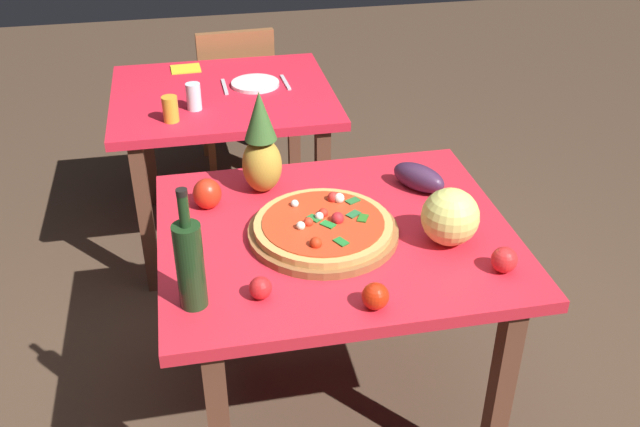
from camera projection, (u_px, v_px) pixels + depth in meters
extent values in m
plane|color=#4C3828|center=(333.00, 401.00, 2.65)|extent=(10.00, 10.00, 0.00)
cube|color=brown|center=(499.00, 399.00, 2.19)|extent=(0.06, 0.06, 0.71)
cube|color=brown|center=(203.00, 270.00, 2.75)|extent=(0.06, 0.06, 0.71)
cube|color=brown|center=(414.00, 246.00, 2.89)|extent=(0.06, 0.06, 0.71)
cube|color=red|center=(335.00, 236.00, 2.27)|extent=(1.10, 0.94, 0.04)
cube|color=brown|center=(146.00, 220.00, 3.05)|extent=(0.06, 0.06, 0.71)
cube|color=brown|center=(322.00, 202.00, 3.18)|extent=(0.06, 0.06, 0.71)
cube|color=brown|center=(147.00, 142.00, 3.69)|extent=(0.06, 0.06, 0.71)
cube|color=brown|center=(294.00, 130.00, 3.82)|extent=(0.06, 0.06, 0.71)
cube|color=red|center=(223.00, 96.00, 3.24)|extent=(0.98, 0.87, 0.04)
cube|color=brown|center=(260.00, 118.00, 4.32)|extent=(0.04, 0.04, 0.41)
cube|color=brown|center=(205.00, 123.00, 4.25)|extent=(0.04, 0.04, 0.41)
cube|color=brown|center=(270.00, 141.00, 4.04)|extent=(0.04, 0.04, 0.41)
cube|color=brown|center=(212.00, 148.00, 3.97)|extent=(0.04, 0.04, 0.41)
cube|color=brown|center=(234.00, 96.00, 4.03)|extent=(0.42, 0.42, 0.04)
cube|color=brown|center=(237.00, 69.00, 3.76)|extent=(0.40, 0.06, 0.40)
cylinder|color=brown|center=(323.00, 232.00, 2.23)|extent=(0.47, 0.47, 0.02)
cylinder|color=#DFA054|center=(323.00, 226.00, 2.22)|extent=(0.43, 0.43, 0.02)
cylinder|color=red|center=(323.00, 222.00, 2.21)|extent=(0.38, 0.38, 0.00)
sphere|color=red|center=(336.00, 219.00, 2.20)|extent=(0.04, 0.04, 0.04)
sphere|color=red|center=(308.00, 222.00, 2.19)|extent=(0.03, 0.03, 0.03)
sphere|color=red|center=(323.00, 213.00, 2.24)|extent=(0.03, 0.03, 0.03)
sphere|color=red|center=(316.00, 243.00, 2.09)|extent=(0.04, 0.04, 0.04)
sphere|color=red|center=(333.00, 197.00, 2.31)|extent=(0.04, 0.04, 0.04)
cube|color=#2D7523|center=(363.00, 218.00, 2.22)|extent=(0.05, 0.05, 0.00)
cube|color=#237D2F|center=(341.00, 242.00, 2.11)|extent=(0.05, 0.05, 0.00)
cube|color=#277331|center=(314.00, 219.00, 2.22)|extent=(0.05, 0.05, 0.00)
cube|color=#228633|center=(328.00, 224.00, 2.19)|extent=(0.05, 0.05, 0.00)
cube|color=#2A6F32|center=(353.00, 201.00, 2.31)|extent=(0.05, 0.04, 0.00)
cube|color=#2A6F39|center=(353.00, 213.00, 2.24)|extent=(0.05, 0.05, 0.00)
sphere|color=white|center=(301.00, 226.00, 2.17)|extent=(0.03, 0.03, 0.03)
sphere|color=white|center=(319.00, 217.00, 2.22)|extent=(0.03, 0.03, 0.03)
sphere|color=white|center=(295.00, 204.00, 2.28)|extent=(0.03, 0.03, 0.03)
sphere|color=silver|center=(339.00, 198.00, 2.31)|extent=(0.03, 0.03, 0.03)
cylinder|color=#1C3719|center=(190.00, 266.00, 1.88)|extent=(0.08, 0.08, 0.25)
cylinder|color=#1C3719|center=(184.00, 211.00, 1.79)|extent=(0.03, 0.03, 0.09)
cylinder|color=black|center=(182.00, 192.00, 1.77)|extent=(0.03, 0.03, 0.02)
ellipsoid|color=#B59032|center=(262.00, 165.00, 2.43)|extent=(0.13, 0.13, 0.19)
cone|color=#35602A|center=(260.00, 116.00, 2.33)|extent=(0.11, 0.11, 0.17)
sphere|color=#DEDE6F|center=(450.00, 217.00, 2.16)|extent=(0.18, 0.18, 0.18)
ellipsoid|color=red|center=(207.00, 194.00, 2.36)|extent=(0.09, 0.09, 0.10)
ellipsoid|color=#3F2340|center=(419.00, 177.00, 2.46)|extent=(0.19, 0.21, 0.09)
sphere|color=red|center=(504.00, 260.00, 2.06)|extent=(0.08, 0.08, 0.08)
sphere|color=red|center=(260.00, 288.00, 1.96)|extent=(0.06, 0.06, 0.06)
sphere|color=red|center=(375.00, 296.00, 1.92)|extent=(0.07, 0.07, 0.07)
cylinder|color=gold|center=(170.00, 109.00, 2.93)|extent=(0.06, 0.06, 0.11)
cylinder|color=silver|center=(194.00, 97.00, 3.03)|extent=(0.06, 0.06, 0.12)
cylinder|color=white|center=(255.00, 84.00, 3.29)|extent=(0.22, 0.22, 0.02)
cube|color=silver|center=(225.00, 87.00, 3.27)|extent=(0.02, 0.18, 0.01)
cube|color=silver|center=(285.00, 82.00, 3.32)|extent=(0.03, 0.18, 0.01)
cube|color=yellow|center=(186.00, 69.00, 3.47)|extent=(0.14, 0.13, 0.01)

